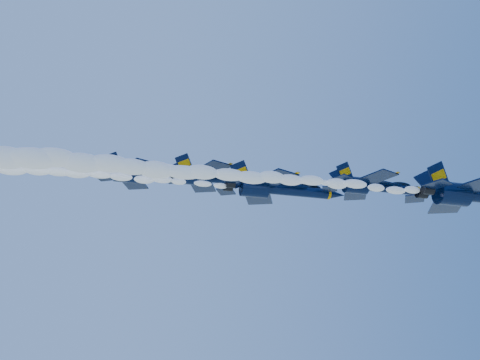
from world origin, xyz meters
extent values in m
ellipsoid|color=black|center=(16.35, -10.39, 150.30)|extent=(1.74, 3.01, 7.13)
cube|color=black|center=(18.36, -5.93, 150.36)|extent=(5.97, 7.08, 0.20)
cube|color=#EE9800|center=(19.92, -5.93, 150.47)|extent=(2.69, 5.58, 0.11)
cube|color=black|center=(13.90, -11.55, 152.03)|extent=(3.63, 1.15, 3.90)
cube|color=black|center=(13.90, -9.22, 152.03)|extent=(3.63, 1.15, 3.90)
cylinder|color=black|center=(12.46, -11.11, 150.24)|extent=(1.34, 1.22, 1.22)
cylinder|color=black|center=(12.46, -9.66, 150.24)|extent=(1.34, 1.22, 1.22)
cube|color=#EE9800|center=(20.03, -10.39, 151.22)|extent=(12.25, 0.39, 0.09)
ellipsoid|color=white|center=(-15.21, -10.39, 149.94)|extent=(54.21, 2.48, 2.23)
cylinder|color=black|center=(12.76, -1.76, 153.84)|extent=(7.87, 1.31, 1.31)
ellipsoid|color=black|center=(7.25, -1.76, 153.80)|extent=(1.36, 2.36, 5.60)
cone|color=black|center=(17.84, -1.76, 153.84)|extent=(2.27, 1.31, 1.31)
cylinder|color=#EE9800|center=(16.79, -1.76, 153.84)|extent=(0.31, 1.36, 1.36)
ellipsoid|color=black|center=(14.25, -1.76, 154.50)|extent=(3.15, 1.02, 0.87)
cube|color=#EE9800|center=(14.25, -1.76, 154.23)|extent=(3.67, 0.87, 0.16)
cube|color=black|center=(8.83, -5.26, 153.84)|extent=(4.69, 5.56, 0.16)
cube|color=black|center=(8.83, 1.74, 153.84)|extent=(4.69, 5.56, 0.16)
cube|color=#EE9800|center=(10.05, -5.26, 153.93)|extent=(2.11, 4.38, 0.09)
cube|color=#EE9800|center=(10.05, 1.74, 153.93)|extent=(2.11, 4.38, 0.09)
cube|color=black|center=(5.33, -2.68, 155.15)|extent=(2.85, 0.90, 3.07)
cube|color=black|center=(5.33, -0.84, 155.15)|extent=(2.85, 0.90, 3.07)
cylinder|color=black|center=(4.19, -2.33, 153.75)|extent=(1.05, 0.96, 0.96)
cylinder|color=black|center=(4.19, -1.19, 153.75)|extent=(1.05, 0.96, 0.96)
cube|color=#EE9800|center=(10.14, -1.76, 154.52)|extent=(9.62, 0.31, 0.07)
ellipsoid|color=white|center=(-23.35, -1.76, 153.45)|extent=(54.21, 1.95, 1.76)
cylinder|color=black|center=(0.23, 2.47, 153.77)|extent=(9.19, 1.53, 1.53)
ellipsoid|color=black|center=(-6.20, 2.47, 153.72)|extent=(1.59, 2.76, 6.53)
cone|color=black|center=(6.15, 2.47, 153.77)|extent=(2.65, 1.53, 1.53)
cylinder|color=#EE9800|center=(4.92, 2.47, 153.77)|extent=(0.36, 1.59, 1.59)
ellipsoid|color=black|center=(1.96, 2.47, 154.54)|extent=(3.67, 1.19, 1.01)
cube|color=#EE9800|center=(1.96, 2.47, 154.23)|extent=(4.29, 1.02, 0.18)
cube|color=black|center=(-4.37, -1.62, 153.77)|extent=(5.47, 6.49, 0.18)
cube|color=black|center=(-4.37, 6.55, 153.77)|extent=(5.47, 6.49, 0.18)
cube|color=#EE9800|center=(-2.94, -1.62, 153.87)|extent=(2.46, 5.11, 0.10)
cube|color=#EE9800|center=(-2.94, 6.55, 153.87)|extent=(2.46, 5.11, 0.10)
cube|color=black|center=(-8.45, 1.40, 155.30)|extent=(3.32, 1.05, 3.58)
cube|color=black|center=(-8.45, 3.54, 155.30)|extent=(3.32, 1.05, 3.58)
cylinder|color=black|center=(-9.78, 1.80, 153.67)|extent=(1.22, 1.12, 1.12)
cylinder|color=black|center=(-9.78, 3.13, 153.67)|extent=(1.22, 1.12, 1.12)
cube|color=#EE9800|center=(-2.84, 2.47, 154.57)|extent=(11.23, 0.36, 0.08)
ellipsoid|color=white|center=(-37.39, 2.47, 153.37)|extent=(54.21, 2.28, 2.05)
cylinder|color=black|center=(-7.29, 9.25, 157.28)|extent=(8.47, 1.41, 1.41)
ellipsoid|color=black|center=(-13.22, 9.25, 157.23)|extent=(1.47, 2.54, 6.02)
cone|color=black|center=(-1.84, 9.25, 157.28)|extent=(2.45, 1.41, 1.41)
cylinder|color=#EE9800|center=(-2.96, 9.25, 157.28)|extent=(0.33, 1.47, 1.47)
ellipsoid|color=black|center=(-5.69, 9.25, 157.99)|extent=(3.39, 1.10, 0.93)
cube|color=#EE9800|center=(-5.69, 9.25, 157.70)|extent=(3.95, 0.94, 0.17)
cube|color=black|center=(-11.53, 5.49, 157.28)|extent=(5.04, 5.98, 0.17)
cube|color=black|center=(-11.53, 13.01, 157.28)|extent=(5.04, 5.98, 0.17)
cube|color=#EE9800|center=(-10.21, 5.49, 157.37)|extent=(2.27, 4.71, 0.09)
cube|color=#EE9800|center=(-10.21, 13.01, 157.37)|extent=(2.27, 4.71, 0.09)
cube|color=black|center=(-15.29, 8.26, 158.69)|extent=(3.06, 0.97, 3.30)
cube|color=black|center=(-15.29, 10.24, 158.69)|extent=(3.06, 0.97, 3.30)
cylinder|color=black|center=(-16.51, 8.64, 157.19)|extent=(1.13, 1.03, 1.03)
cylinder|color=black|center=(-16.51, 9.86, 157.19)|extent=(1.13, 1.03, 1.03)
cube|color=#EE9800|center=(-10.11, 9.25, 158.01)|extent=(10.35, 0.33, 0.08)
cylinder|color=black|center=(-17.40, 15.55, 159.11)|extent=(8.49, 1.42, 1.42)
ellipsoid|color=black|center=(-23.35, 15.55, 159.06)|extent=(1.47, 2.55, 6.04)
cone|color=black|center=(-11.93, 15.55, 159.11)|extent=(2.45, 1.42, 1.42)
cylinder|color=#EE9800|center=(-13.06, 15.55, 159.11)|extent=(0.33, 1.47, 1.47)
ellipsoid|color=black|center=(-15.80, 15.55, 159.81)|extent=(3.40, 1.10, 0.93)
cube|color=#EE9800|center=(-15.80, 15.55, 159.53)|extent=(3.96, 0.94, 0.17)
cube|color=black|center=(-21.65, 11.78, 159.11)|extent=(5.06, 6.00, 0.17)
cube|color=black|center=(-21.65, 19.33, 159.11)|extent=(5.06, 6.00, 0.17)
cube|color=#EE9800|center=(-20.33, 11.78, 159.20)|extent=(2.28, 4.73, 0.09)
cube|color=#EE9800|center=(-20.33, 19.33, 159.20)|extent=(2.28, 4.73, 0.09)
cube|color=black|center=(-25.42, 14.56, 160.52)|extent=(3.07, 0.97, 3.31)
cube|color=black|center=(-25.42, 16.54, 160.52)|extent=(3.07, 0.97, 3.31)
cylinder|color=black|center=(-26.65, 14.94, 159.01)|extent=(1.13, 1.04, 1.04)
cylinder|color=black|center=(-26.65, 16.17, 159.01)|extent=(1.13, 1.04, 1.04)
cube|color=#EE9800|center=(-20.23, 15.55, 159.84)|extent=(10.38, 0.33, 0.08)
camera|label=1|loc=(-27.97, -73.15, 124.07)|focal=45.00mm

